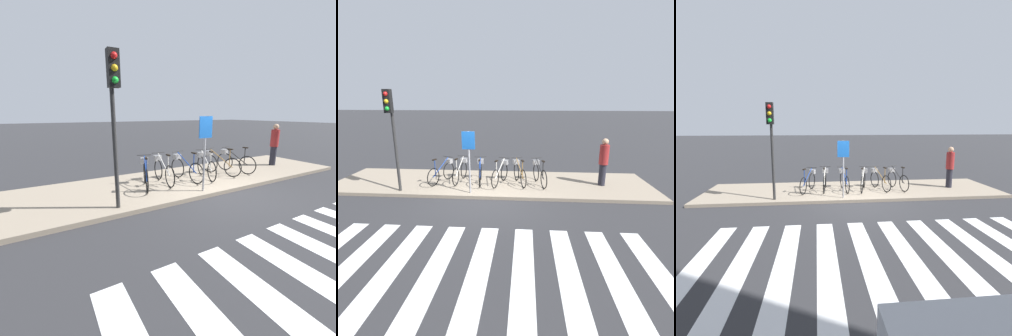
# 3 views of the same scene
# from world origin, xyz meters

# --- Properties ---
(ground_plane) EXTENTS (120.00, 120.00, 0.00)m
(ground_plane) POSITION_xyz_m (0.00, 0.00, 0.00)
(ground_plane) COLOR #2D2D30
(sidewalk) EXTENTS (12.36, 3.20, 0.12)m
(sidewalk) POSITION_xyz_m (0.00, 1.60, 0.06)
(sidewalk) COLOR gray
(sidewalk) RESTS_ON ground_plane
(parked_bicycle_0) EXTENTS (0.68, 1.58, 1.02)m
(parked_bicycle_0) POSITION_xyz_m (-1.90, 1.47, 0.57)
(parked_bicycle_0) COLOR black
(parked_bicycle_0) RESTS_ON sidewalk
(parked_bicycle_1) EXTENTS (0.46, 1.66, 1.02)m
(parked_bicycle_1) POSITION_xyz_m (-1.21, 1.62, 0.57)
(parked_bicycle_1) COLOR black
(parked_bicycle_1) RESTS_ON sidewalk
(parked_bicycle_2) EXTENTS (0.46, 1.66, 1.02)m
(parked_bicycle_2) POSITION_xyz_m (-0.40, 1.52, 0.57)
(parked_bicycle_2) COLOR black
(parked_bicycle_2) RESTS_ON sidewalk
(parked_bicycle_3) EXTENTS (0.60, 1.61, 1.02)m
(parked_bicycle_3) POSITION_xyz_m (0.42, 1.43, 0.57)
(parked_bicycle_3) COLOR black
(parked_bicycle_3) RESTS_ON sidewalk
(parked_bicycle_4) EXTENTS (0.64, 1.60, 1.02)m
(parked_bicycle_4) POSITION_xyz_m (1.13, 1.52, 0.57)
(parked_bicycle_4) COLOR black
(parked_bicycle_4) RESTS_ON sidewalk
(parked_bicycle_5) EXTENTS (0.58, 1.62, 1.02)m
(parked_bicycle_5) POSITION_xyz_m (1.90, 1.52, 0.57)
(parked_bicycle_5) COLOR black
(parked_bicycle_5) RESTS_ON sidewalk
(pedestrian) EXTENTS (0.34, 0.34, 1.80)m
(pedestrian) POSITION_xyz_m (4.29, 1.51, 1.08)
(pedestrian) COLOR #23232D
(pedestrian) RESTS_ON sidewalk
(traffic_light) EXTENTS (0.24, 0.40, 3.52)m
(traffic_light) POSITION_xyz_m (-3.14, 0.24, 2.65)
(traffic_light) COLOR #2D2D2D
(traffic_light) RESTS_ON sidewalk
(sign_post) EXTENTS (0.44, 0.07, 2.17)m
(sign_post) POSITION_xyz_m (-0.56, 0.29, 1.60)
(sign_post) COLOR #99999E
(sign_post) RESTS_ON sidewalk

